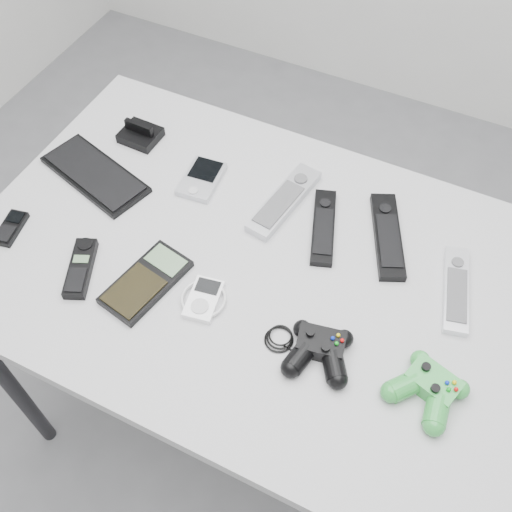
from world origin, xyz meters
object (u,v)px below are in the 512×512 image
at_px(calculator, 146,282).
at_px(controller_green, 429,387).
at_px(remote_silver_a, 284,200).
at_px(pda, 202,179).
at_px(mobile_phone, 11,228).
at_px(controller_black, 320,349).
at_px(remote_black_b, 388,235).
at_px(remote_black_a, 323,226).
at_px(desk, 261,285).
at_px(remote_silver_b, 456,289).
at_px(mp3_player, 204,299).
at_px(pda_keyboard, 95,174).
at_px(cordless_handset, 81,268).

xyz_separation_m(calculator, controller_green, (0.56, 0.02, 0.01)).
height_order(remote_silver_a, calculator, remote_silver_a).
xyz_separation_m(pda, calculator, (0.04, -0.29, -0.00)).
bearing_deg(mobile_phone, controller_black, -10.61).
bearing_deg(remote_black_b, remote_black_a, 171.45).
height_order(desk, remote_black_a, remote_black_a).
distance_m(remote_silver_b, mp3_player, 0.49).
xyz_separation_m(pda_keyboard, remote_silver_b, (0.81, 0.05, 0.00)).
bearing_deg(mobile_phone, mp3_player, -8.91).
relative_size(pda, controller_black, 0.58).
bearing_deg(remote_silver_a, controller_green, -26.93).
bearing_deg(remote_black_a, remote_silver_b, -25.51).
height_order(remote_black_a, calculator, remote_black_a).
relative_size(mobile_phone, controller_black, 0.44).
xyz_separation_m(remote_black_b, controller_green, (0.17, -0.30, 0.01)).
distance_m(desk, cordless_handset, 0.37).
relative_size(mobile_phone, controller_green, 0.68).
height_order(cordless_handset, controller_black, controller_black).
relative_size(pda_keyboard, remote_black_a, 1.33).
xyz_separation_m(remote_black_b, mobile_phone, (-0.72, -0.33, -0.00)).
bearing_deg(mobile_phone, pda, 33.64).
distance_m(pda, controller_black, 0.49).
xyz_separation_m(desk, mobile_phone, (-0.51, -0.15, 0.08)).
bearing_deg(controller_green, controller_black, -159.00).
distance_m(cordless_handset, controller_green, 0.70).
bearing_deg(pda_keyboard, controller_black, -0.74).
distance_m(mobile_phone, mp3_player, 0.45).
height_order(mp3_player, controller_black, controller_black).
relative_size(remote_black_a, remote_black_b, 0.89).
xyz_separation_m(desk, pda_keyboard, (-0.44, 0.06, 0.08)).
bearing_deg(controller_black, mobile_phone, 170.38).
distance_m(pda, remote_black_b, 0.43).
distance_m(pda, remote_black_a, 0.30).
height_order(desk, mobile_phone, mobile_phone).
bearing_deg(remote_black_a, pda_keyboard, 169.86).
xyz_separation_m(mp3_player, controller_green, (0.44, 0.01, 0.01)).
height_order(pda_keyboard, controller_black, controller_black).
height_order(calculator, mp3_player, calculator).
distance_m(remote_black_a, controller_black, 0.29).
bearing_deg(remote_silver_b, remote_black_a, 159.78).
bearing_deg(pda_keyboard, remote_black_b, 26.68).
relative_size(pda, remote_silver_a, 0.54).
height_order(mobile_phone, mp3_player, mp3_player).
relative_size(controller_black, controller_green, 1.55).
relative_size(pda, mp3_player, 1.27).
bearing_deg(remote_silver_a, controller_black, -47.08).
relative_size(desk, remote_black_a, 6.16).
distance_m(desk, mp3_player, 0.16).
relative_size(pda, remote_black_a, 0.61).
height_order(pda_keyboard, remote_silver_b, remote_silver_b).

